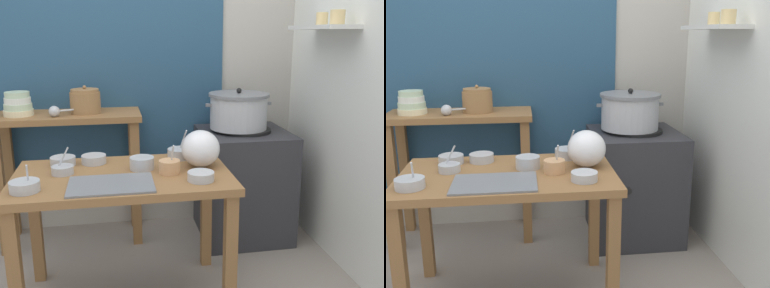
# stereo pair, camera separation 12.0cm
# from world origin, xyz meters

# --- Properties ---
(wall_back) EXTENTS (4.40, 0.12, 2.60)m
(wall_back) POSITION_xyz_m (0.08, 1.10, 1.30)
(wall_back) COLOR #B2ADA3
(wall_back) RESTS_ON ground
(wall_right) EXTENTS (0.30, 3.20, 2.60)m
(wall_right) POSITION_xyz_m (1.40, 0.20, 1.30)
(wall_right) COLOR silver
(wall_right) RESTS_ON ground
(prep_table) EXTENTS (1.10, 0.66, 0.72)m
(prep_table) POSITION_xyz_m (0.03, 0.04, 0.61)
(prep_table) COLOR olive
(prep_table) RESTS_ON ground
(back_shelf_table) EXTENTS (0.96, 0.40, 0.90)m
(back_shelf_table) POSITION_xyz_m (-0.30, 0.83, 0.68)
(back_shelf_table) COLOR olive
(back_shelf_table) RESTS_ON ground
(stove_block) EXTENTS (0.60, 0.61, 0.78)m
(stove_block) POSITION_xyz_m (0.88, 0.70, 0.38)
(stove_block) COLOR #2D2D33
(stove_block) RESTS_ON ground
(steamer_pot) EXTENTS (0.46, 0.41, 0.28)m
(steamer_pot) POSITION_xyz_m (0.84, 0.72, 0.90)
(steamer_pot) COLOR #B7BABF
(steamer_pot) RESTS_ON stove_block
(clay_pot) EXTENTS (0.20, 0.20, 0.18)m
(clay_pot) POSITION_xyz_m (-0.18, 0.83, 0.98)
(clay_pot) COLOR olive
(clay_pot) RESTS_ON back_shelf_table
(bowl_stack_enamel) EXTENTS (0.19, 0.19, 0.15)m
(bowl_stack_enamel) POSITION_xyz_m (-0.60, 0.81, 0.97)
(bowl_stack_enamel) COLOR beige
(bowl_stack_enamel) RESTS_ON back_shelf_table
(ladle) EXTENTS (0.25, 0.11, 0.07)m
(ladle) POSITION_xyz_m (-0.36, 0.73, 0.94)
(ladle) COLOR #B7BABF
(ladle) RESTS_ON back_shelf_table
(serving_tray) EXTENTS (0.40, 0.28, 0.01)m
(serving_tray) POSITION_xyz_m (-0.03, -0.13, 0.72)
(serving_tray) COLOR slate
(serving_tray) RESTS_ON prep_table
(plastic_bag) EXTENTS (0.21, 0.22, 0.20)m
(plastic_bag) POSITION_xyz_m (0.45, 0.09, 0.82)
(plastic_bag) COLOR white
(plastic_bag) RESTS_ON prep_table
(prep_bowl_0) EXTENTS (0.13, 0.13, 0.05)m
(prep_bowl_0) POSITION_xyz_m (-0.12, 0.25, 0.75)
(prep_bowl_0) COLOR #B7BABF
(prep_bowl_0) RESTS_ON prep_table
(prep_bowl_1) EXTENTS (0.14, 0.14, 0.13)m
(prep_bowl_1) POSITION_xyz_m (-0.41, -0.14, 0.75)
(prep_bowl_1) COLOR #B7BABF
(prep_bowl_1) RESTS_ON prep_table
(prep_bowl_2) EXTENTS (0.11, 0.11, 0.16)m
(prep_bowl_2) POSITION_xyz_m (0.27, 0.01, 0.76)
(prep_bowl_2) COLOR tan
(prep_bowl_2) RESTS_ON prep_table
(prep_bowl_3) EXTENTS (0.13, 0.13, 0.05)m
(prep_bowl_3) POSITION_xyz_m (-0.28, 0.24, 0.75)
(prep_bowl_3) COLOR #B7BABF
(prep_bowl_3) RESTS_ON prep_table
(prep_bowl_4) EXTENTS (0.13, 0.13, 0.07)m
(prep_bowl_4) POSITION_xyz_m (0.13, 0.10, 0.76)
(prep_bowl_4) COLOR #B7BABF
(prep_bowl_4) RESTS_ON prep_table
(prep_bowl_5) EXTENTS (0.13, 0.13, 0.04)m
(prep_bowl_5) POSITION_xyz_m (0.40, -0.13, 0.74)
(prep_bowl_5) COLOR #B7BABF
(prep_bowl_5) RESTS_ON prep_table
(prep_bowl_6) EXTENTS (0.14, 0.14, 0.17)m
(prep_bowl_6) POSITION_xyz_m (0.36, 0.27, 0.75)
(prep_bowl_6) COLOR #B7BABF
(prep_bowl_6) RESTS_ON prep_table
(prep_bowl_7) EXTENTS (0.11, 0.11, 0.14)m
(prep_bowl_7) POSITION_xyz_m (-0.27, 0.09, 0.74)
(prep_bowl_7) COLOR #B7BABF
(prep_bowl_7) RESTS_ON prep_table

